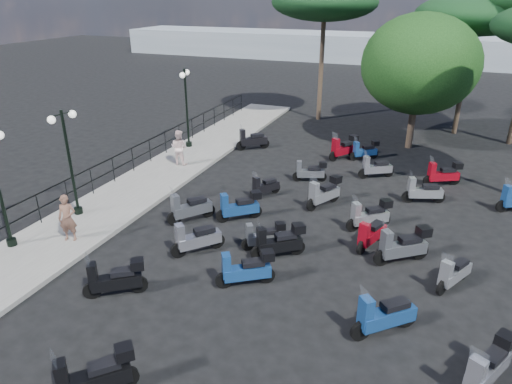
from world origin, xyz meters
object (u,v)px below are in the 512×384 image
at_px(scooter_6, 94,376).
at_px(scooter_25, 453,274).
at_px(pedestrian_far, 179,147).
at_px(scooter_14, 370,216).
at_px(scooter_8, 264,236).
at_px(scooter_27, 423,192).
at_px(lamp_post_1, 69,157).
at_px(scooter_1, 115,279).
at_px(scooter_4, 265,187).
at_px(woman, 67,218).
at_px(scooter_10, 344,148).
at_px(lamp_post_2, 186,103).
at_px(pine_0, 475,15).
at_px(scooter_22, 443,174).
at_px(pine_2, 325,2).
at_px(scooter_3, 240,207).
at_px(scooter_9, 310,172).
at_px(scooter_12, 246,269).
at_px(scooter_24, 487,368).
at_px(scooter_21, 376,168).
at_px(scooter_7, 196,239).
at_px(scooter_20, 371,235).
at_px(scooter_19, 403,246).
at_px(scooter_13, 279,242).
at_px(scooter_5, 252,140).
at_px(scooter_2, 190,208).
at_px(scooter_15, 324,193).
at_px(scooter_16, 365,151).
at_px(broadleaf_tree, 420,64).

xyz_separation_m(scooter_6, scooter_25, (6.74, 6.76, -0.09)).
bearing_deg(pedestrian_far, scooter_14, 161.18).
xyz_separation_m(scooter_8, scooter_27, (4.53, 5.58, 0.02)).
bearing_deg(scooter_25, lamp_post_1, 30.40).
xyz_separation_m(scooter_1, scooter_27, (7.39, 9.39, -0.05)).
relative_size(scooter_1, scooter_4, 1.14).
bearing_deg(scooter_14, woman, 77.93).
xyz_separation_m(lamp_post_1, scooter_10, (7.73, 10.00, -1.81)).
xyz_separation_m(lamp_post_1, lamp_post_2, (-0.17, 8.50, 0.08)).
relative_size(lamp_post_2, pine_0, 0.53).
height_order(scooter_14, scooter_27, scooter_14).
height_order(scooter_22, scooter_25, scooter_22).
height_order(scooter_27, pine_2, pine_2).
relative_size(scooter_3, scooter_14, 1.00).
height_order(scooter_9, scooter_14, scooter_14).
distance_m(scooter_3, scooter_12, 4.06).
height_order(scooter_22, scooter_24, scooter_24).
height_order(scooter_10, scooter_21, scooter_10).
bearing_deg(scooter_12, scooter_10, -35.56).
bearing_deg(scooter_6, scooter_1, -14.74).
xyz_separation_m(scooter_7, scooter_20, (5.06, 2.40, -0.04)).
height_order(lamp_post_1, scooter_19, lamp_post_1).
bearing_deg(scooter_13, scooter_9, -30.92).
bearing_deg(scooter_25, scooter_10, -33.54).
bearing_deg(scooter_27, scooter_12, 131.04).
distance_m(scooter_12, scooter_19, 4.89).
relative_size(lamp_post_1, scooter_25, 2.62).
height_order(scooter_1, scooter_12, scooter_1).
relative_size(scooter_7, scooter_9, 1.00).
distance_m(scooter_4, scooter_5, 6.03).
bearing_deg(scooter_12, scooter_2, 15.97).
height_order(scooter_8, pine_0, pine_0).
xyz_separation_m(scooter_8, scooter_19, (4.20, 0.80, 0.11)).
xyz_separation_m(scooter_20, scooter_24, (3.13, -4.94, 0.06)).
bearing_deg(scooter_5, scooter_1, 147.00).
bearing_deg(scooter_4, scooter_3, 119.23).
bearing_deg(scooter_24, woman, 21.91).
relative_size(lamp_post_1, scooter_2, 2.54).
relative_size(scooter_12, scooter_21, 1.03).
xyz_separation_m(scooter_7, scooter_22, (7.11, 8.81, 0.00)).
height_order(woman, scooter_24, woman).
height_order(scooter_12, scooter_15, scooter_15).
height_order(scooter_8, scooter_21, scooter_21).
xyz_separation_m(pedestrian_far, scooter_19, (10.56, -4.72, -0.42)).
distance_m(scooter_2, scooter_20, 6.36).
distance_m(lamp_post_1, scooter_13, 7.98).
bearing_deg(scooter_12, scooter_16, -40.29).
xyz_separation_m(scooter_5, broadleaf_tree, (7.63, 3.41, 3.83)).
xyz_separation_m(scooter_20, scooter_27, (1.36, 4.22, 0.00)).
bearing_deg(lamp_post_1, scooter_12, -6.65).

